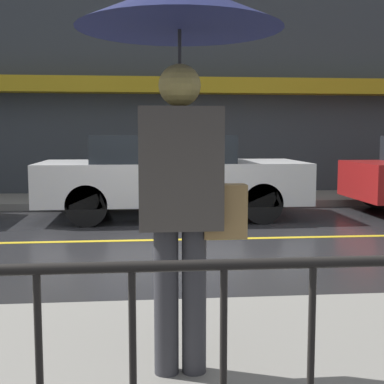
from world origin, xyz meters
name	(u,v)px	position (x,y,z in m)	size (l,w,h in m)	color
ground_plane	(169,240)	(0.00, 0.00, 0.00)	(80.00, 80.00, 0.00)	#262628
sidewalk_far	(159,200)	(0.00, 4.14, 0.07)	(28.00, 1.91, 0.14)	gray
lane_marking	(169,240)	(0.00, 0.00, 0.00)	(25.20, 0.12, 0.01)	gold
building_storefront	(156,62)	(0.00, 5.22, 3.16)	(28.00, 0.85, 6.39)	#383D42
railing_foreground	(267,371)	(0.00, -5.87, 0.74)	(12.00, 0.04, 0.97)	black
pedestrian	(181,65)	(-0.18, -4.55, 1.87)	(1.11, 1.11, 2.17)	#333338
car_white	(170,175)	(0.14, 2.12, 0.77)	(4.69, 1.94, 1.48)	silver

